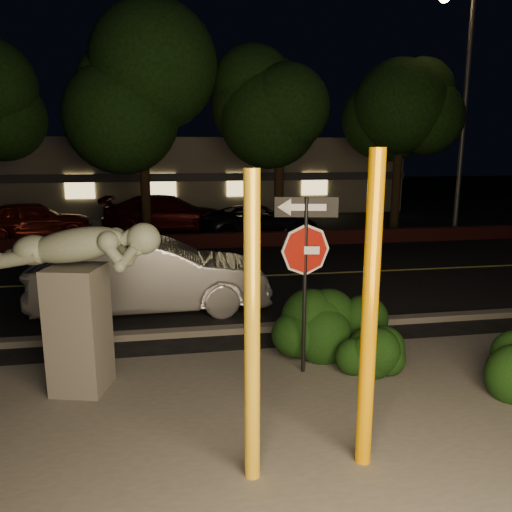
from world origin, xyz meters
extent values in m
plane|color=black|center=(0.00, 10.00, 0.00)|extent=(90.00, 90.00, 0.00)
cube|color=#4C4944|center=(0.00, -1.00, 0.01)|extent=(14.00, 6.00, 0.02)
cube|color=black|center=(0.00, 7.00, 0.01)|extent=(80.00, 8.00, 0.01)
cube|color=#D0CC53|center=(0.00, 7.00, 0.02)|extent=(80.00, 0.12, 0.00)
cube|color=#4C4944|center=(0.00, 2.90, 0.06)|extent=(80.00, 0.25, 0.12)
cube|color=#4A1817|center=(0.00, 11.30, 0.25)|extent=(40.00, 0.35, 0.50)
cube|color=black|center=(0.00, 17.00, 0.01)|extent=(40.00, 12.00, 0.01)
cube|color=#706C5A|center=(0.00, 25.00, 2.00)|extent=(22.00, 10.00, 4.00)
cube|color=#333338|center=(0.00, 19.90, 2.00)|extent=(22.00, 0.20, 0.40)
cube|color=#FFD87F|center=(-6.00, 19.95, 1.60)|extent=(1.40, 0.08, 1.20)
cube|color=#FFD87F|center=(-2.00, 19.95, 1.60)|extent=(1.40, 0.08, 1.20)
cube|color=#FFD87F|center=(2.00, 19.95, 1.60)|extent=(1.40, 0.08, 1.20)
cube|color=#FFD87F|center=(6.00, 19.95, 1.60)|extent=(1.40, 0.08, 1.20)
cylinder|color=black|center=(-2.50, 13.20, 2.12)|extent=(0.36, 0.36, 4.25)
ellipsoid|color=black|center=(-2.50, 13.20, 6.07)|extent=(5.20, 5.20, 4.68)
cylinder|color=black|center=(2.50, 12.80, 2.00)|extent=(0.36, 0.36, 4.00)
ellipsoid|color=black|center=(2.50, 12.80, 5.68)|extent=(4.80, 4.80, 4.32)
cylinder|color=black|center=(7.50, 13.30, 1.95)|extent=(0.36, 0.36, 3.90)
ellipsoid|color=black|center=(7.50, 13.30, 5.44)|extent=(4.40, 4.40, 3.96)
cylinder|color=yellow|center=(-0.83, -1.33, 1.60)|extent=(0.16, 0.16, 3.20)
cylinder|color=#FFA400|center=(0.40, -1.28, 1.69)|extent=(0.17, 0.17, 3.38)
cylinder|color=black|center=(0.34, 1.02, 1.35)|extent=(0.06, 0.06, 2.70)
cube|color=white|center=(0.34, 1.02, 1.93)|extent=(0.40, 0.11, 0.12)
cube|color=black|center=(0.34, 1.02, 2.55)|extent=(0.90, 0.21, 0.29)
cube|color=white|center=(0.34, 1.02, 2.55)|extent=(0.57, 0.14, 0.12)
cube|color=#4C4944|center=(-2.90, 1.01, 0.90)|extent=(0.85, 0.85, 1.81)
sphere|color=slate|center=(-1.95, 0.76, 2.21)|extent=(0.42, 0.42, 0.42)
ellipsoid|color=black|center=(0.89, 1.54, 0.55)|extent=(2.30, 1.51, 1.10)
ellipsoid|color=black|center=(1.50, 0.71, 0.51)|extent=(1.59, 0.87, 1.03)
cylinder|color=#45454A|center=(9.66, 12.34, 4.49)|extent=(0.18, 0.18, 8.99)
imported|color=#B6B7BC|center=(-2.02, 4.45, 0.79)|extent=(4.84, 1.79, 1.58)
imported|color=maroon|center=(-6.85, 14.42, 0.72)|extent=(4.53, 2.64, 1.45)
imported|color=#390809|center=(-1.71, 15.01, 0.77)|extent=(5.42, 2.49, 1.54)
imported|color=black|center=(1.83, 13.16, 0.63)|extent=(4.85, 2.83, 1.27)
camera|label=1|loc=(-1.57, -5.90, 3.36)|focal=35.00mm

